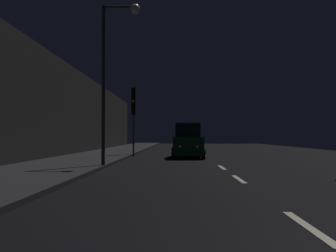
% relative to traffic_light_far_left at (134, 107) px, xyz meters
% --- Properties ---
extents(ground, '(27.18, 84.00, 0.02)m').
position_rel_traffic_light_far_left_xyz_m(ground, '(5.09, 1.74, -3.53)').
color(ground, black).
extents(sidewalk_left, '(4.40, 84.00, 0.15)m').
position_rel_traffic_light_far_left_xyz_m(sidewalk_left, '(-2.30, 1.74, -3.45)').
color(sidewalk_left, '#28282B').
rests_on(sidewalk_left, ground).
extents(building_facade_left, '(0.80, 63.00, 6.49)m').
position_rel_traffic_light_far_left_xyz_m(building_facade_left, '(-4.90, -1.76, -0.28)').
color(building_facade_left, '#2D2B28').
rests_on(building_facade_left, ground).
extents(lane_centerline, '(0.16, 23.45, 0.01)m').
position_rel_traffic_light_far_left_xyz_m(lane_centerline, '(5.09, -10.19, -3.52)').
color(lane_centerline, beige).
rests_on(lane_centerline, ground).
extents(traffic_light_far_left, '(0.31, 0.46, 4.85)m').
position_rel_traffic_light_far_left_xyz_m(traffic_light_far_left, '(0.00, 0.00, 0.00)').
color(traffic_light_far_left, '#38383A').
rests_on(traffic_light_far_left, ground).
extents(streetlamp_overhead, '(1.70, 0.44, 7.31)m').
position_rel_traffic_light_far_left_xyz_m(streetlamp_overhead, '(0.25, -9.57, 1.31)').
color(streetlamp_overhead, '#2D2D30').
rests_on(streetlamp_overhead, ground).
extents(car_approaching_headlights, '(2.08, 4.50, 2.26)m').
position_rel_traffic_light_far_left_xyz_m(car_approaching_headlights, '(3.76, -1.60, -2.49)').
color(car_approaching_headlights, '#0F3819').
rests_on(car_approaching_headlights, ground).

